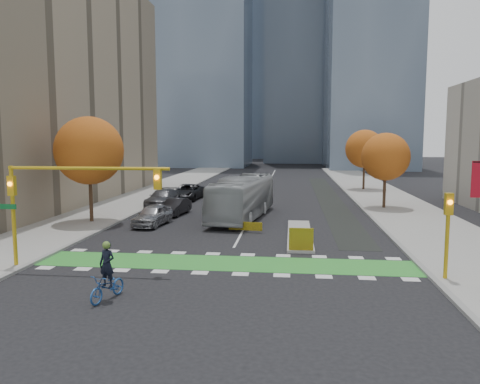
% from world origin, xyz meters
% --- Properties ---
extents(ground, '(300.00, 300.00, 0.00)m').
position_xyz_m(ground, '(0.00, 0.00, 0.00)').
color(ground, black).
rests_on(ground, ground).
extents(sidewalk_west, '(7.00, 120.00, 0.15)m').
position_xyz_m(sidewalk_west, '(-13.50, 20.00, 0.07)').
color(sidewalk_west, gray).
rests_on(sidewalk_west, ground).
extents(sidewalk_east, '(7.00, 120.00, 0.15)m').
position_xyz_m(sidewalk_east, '(13.50, 20.00, 0.07)').
color(sidewalk_east, gray).
rests_on(sidewalk_east, ground).
extents(curb_west, '(0.30, 120.00, 0.16)m').
position_xyz_m(curb_west, '(-10.00, 20.00, 0.07)').
color(curb_west, gray).
rests_on(curb_west, ground).
extents(curb_east, '(0.30, 120.00, 0.16)m').
position_xyz_m(curb_east, '(10.00, 20.00, 0.07)').
color(curb_east, gray).
rests_on(curb_east, ground).
extents(bike_crossing, '(20.00, 3.00, 0.01)m').
position_xyz_m(bike_crossing, '(0.00, 1.50, 0.01)').
color(bike_crossing, green).
rests_on(bike_crossing, ground).
extents(centre_line, '(0.15, 70.00, 0.01)m').
position_xyz_m(centre_line, '(0.00, 40.00, 0.01)').
color(centre_line, silver).
rests_on(centre_line, ground).
extents(bike_lane_paint, '(2.50, 50.00, 0.01)m').
position_xyz_m(bike_lane_paint, '(7.50, 30.00, 0.01)').
color(bike_lane_paint, black).
rests_on(bike_lane_paint, ground).
extents(median_island, '(1.60, 10.00, 0.16)m').
position_xyz_m(median_island, '(4.00, 9.00, 0.08)').
color(median_island, gray).
rests_on(median_island, ground).
extents(hazard_board, '(1.40, 0.12, 1.30)m').
position_xyz_m(hazard_board, '(4.00, 4.20, 0.80)').
color(hazard_board, yellow).
rests_on(hazard_board, median_island).
extents(building_west, '(16.00, 44.00, 25.00)m').
position_xyz_m(building_west, '(-24.00, 22.00, 12.50)').
color(building_west, gray).
rests_on(building_west, ground).
extents(tower_nw, '(22.00, 22.00, 70.00)m').
position_xyz_m(tower_nw, '(-18.00, 90.00, 35.00)').
color(tower_nw, '#47566B').
rests_on(tower_nw, ground).
extents(tower_ne, '(18.00, 24.00, 60.00)m').
position_xyz_m(tower_ne, '(20.00, 85.00, 30.00)').
color(tower_ne, '#47566B').
rests_on(tower_ne, ground).
extents(tower_far, '(26.00, 26.00, 80.00)m').
position_xyz_m(tower_far, '(-4.00, 140.00, 40.00)').
color(tower_far, '#47566B').
rests_on(tower_far, ground).
extents(tree_west, '(5.20, 5.20, 8.22)m').
position_xyz_m(tree_west, '(-12.00, 12.00, 5.62)').
color(tree_west, '#332114').
rests_on(tree_west, ground).
extents(tree_east_near, '(4.40, 4.40, 7.08)m').
position_xyz_m(tree_east_near, '(12.00, 22.00, 4.86)').
color(tree_east_near, '#332114').
rests_on(tree_east_near, ground).
extents(tree_east_far, '(4.80, 4.80, 7.65)m').
position_xyz_m(tree_east_far, '(12.50, 38.00, 5.24)').
color(tree_east_far, '#332114').
rests_on(tree_east_far, ground).
extents(traffic_signal_west, '(8.53, 0.56, 5.20)m').
position_xyz_m(traffic_signal_west, '(-7.93, -0.51, 4.03)').
color(traffic_signal_west, '#BF9914').
rests_on(traffic_signal_west, ground).
extents(traffic_signal_east, '(0.35, 0.43, 4.10)m').
position_xyz_m(traffic_signal_east, '(10.50, -0.51, 2.73)').
color(traffic_signal_east, '#BF9914').
rests_on(traffic_signal_east, ground).
extents(cyclist, '(1.27, 2.23, 2.44)m').
position_xyz_m(cyclist, '(-3.97, -4.61, 0.81)').
color(cyclist, '#21509B').
rests_on(cyclist, ground).
extents(bus, '(4.55, 12.69, 3.46)m').
position_xyz_m(bus, '(-0.57, 15.65, 1.73)').
color(bus, '#94989A').
rests_on(bus, ground).
extents(parked_car_a, '(2.39, 4.82, 1.58)m').
position_xyz_m(parked_car_a, '(-6.98, 11.53, 0.79)').
color(parked_car_a, '#99999E').
rests_on(parked_car_a, ground).
extents(parked_car_b, '(2.03, 4.44, 1.41)m').
position_xyz_m(parked_car_b, '(-6.50, 16.53, 0.71)').
color(parked_car_b, black).
rests_on(parked_car_b, ground).
extents(parked_car_c, '(2.70, 5.73, 1.62)m').
position_xyz_m(parked_car_c, '(-9.00, 21.53, 0.81)').
color(parked_car_c, '#515156').
rests_on(parked_car_c, ground).
extents(parked_car_d, '(3.24, 6.14, 1.65)m').
position_xyz_m(parked_car_d, '(-7.74, 26.53, 0.82)').
color(parked_car_d, black).
rests_on(parked_car_d, ground).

